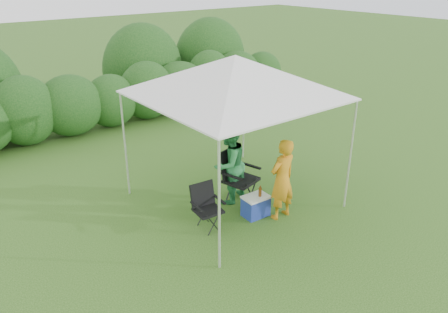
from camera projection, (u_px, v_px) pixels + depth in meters
ground at (251, 210)px, 8.23m from camera, size 70.00×70.00×0.00m
hedge at (111, 98)px, 12.25m from camera, size 12.97×1.53×1.80m
canopy at (235, 76)px, 7.61m from camera, size 3.10×3.10×2.83m
chair_right at (237, 173)px, 8.35m from camera, size 0.76×0.71×1.05m
chair_left at (206, 204)px, 7.53m from camera, size 0.54×0.50×0.81m
man at (282, 179)px, 7.72m from camera, size 0.57×0.38×1.51m
woman at (229, 164)px, 8.26m from camera, size 0.88×0.75×1.57m
cooler at (256, 206)px, 7.97m from camera, size 0.49×0.37×0.40m
bottle at (260, 191)px, 7.85m from camera, size 0.06×0.06×0.22m
lawn_toy at (276, 112)px, 13.24m from camera, size 0.67×0.55×0.33m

